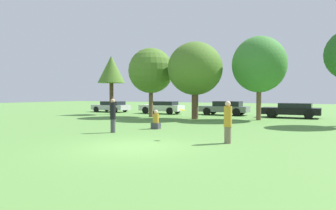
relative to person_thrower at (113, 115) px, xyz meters
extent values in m
plane|color=#5B8E42|center=(3.28, -3.05, -0.89)|extent=(120.00, 120.00, 0.00)
cylinder|color=#3F3F47|center=(0.00, 0.00, -0.55)|extent=(0.25, 0.25, 0.69)
cylinder|color=black|center=(0.00, 0.00, 0.22)|extent=(0.29, 0.29, 0.84)
sphere|color=tan|center=(0.00, 0.00, 0.74)|extent=(0.21, 0.21, 0.21)
cylinder|color=#726651|center=(6.16, -0.66, -0.56)|extent=(0.27, 0.27, 0.67)
cylinder|color=#BF8C26|center=(6.16, -0.66, 0.18)|extent=(0.32, 0.32, 0.81)
sphere|color=beige|center=(6.16, -0.66, 0.69)|extent=(0.22, 0.22, 0.22)
cylinder|color=yellow|center=(4.13, -0.54, 0.39)|extent=(0.26, 0.26, 0.07)
cube|color=#3F3F47|center=(1.12, 2.49, -0.72)|extent=(0.46, 0.39, 0.34)
cylinder|color=#BF8C26|center=(1.12, 2.49, -0.29)|extent=(0.35, 0.35, 0.52)
sphere|color=beige|center=(1.12, 2.49, 0.08)|extent=(0.23, 0.23, 0.23)
cylinder|color=#473323|center=(-8.72, 11.23, 0.65)|extent=(0.38, 0.38, 3.09)
cone|color=#4C7528|center=(-8.72, 11.23, 3.52)|extent=(2.64, 2.64, 2.64)
cylinder|color=brown|center=(-3.68, 10.19, 0.59)|extent=(0.36, 0.36, 2.95)
sphere|color=#4C7528|center=(-3.68, 10.19, 3.13)|extent=(3.90, 3.90, 3.90)
cylinder|color=brown|center=(0.56, 9.85, 0.52)|extent=(0.52, 0.52, 2.81)
ellipsoid|color=#4C7528|center=(0.56, 9.85, 3.12)|extent=(4.34, 4.34, 4.20)
cylinder|color=brown|center=(5.26, 11.17, 0.67)|extent=(0.36, 0.36, 3.12)
ellipsoid|color=#3D7F33|center=(5.26, 11.17, 3.35)|extent=(4.08, 4.08, 4.26)
cube|color=#B2B2B7|center=(-11.49, 14.67, -0.36)|extent=(4.28, 1.94, 0.54)
cube|color=black|center=(-11.18, 14.66, 0.11)|extent=(2.37, 1.66, 0.40)
cylinder|color=black|center=(-12.83, 13.81, -0.58)|extent=(0.63, 0.23, 0.62)
cylinder|color=black|center=(-12.77, 15.61, -0.58)|extent=(0.63, 0.23, 0.62)
cylinder|color=black|center=(-10.21, 13.72, -0.58)|extent=(0.63, 0.23, 0.62)
cylinder|color=black|center=(-10.16, 15.53, -0.58)|extent=(0.63, 0.23, 0.62)
cube|color=silver|center=(-5.03, 14.65, -0.30)|extent=(4.58, 1.80, 0.58)
cube|color=black|center=(-4.69, 14.64, 0.18)|extent=(2.53, 1.53, 0.38)
cylinder|color=black|center=(-6.46, 13.87, -0.54)|extent=(0.70, 0.20, 0.70)
cylinder|color=black|center=(-6.41, 15.52, -0.54)|extent=(0.70, 0.20, 0.70)
cylinder|color=black|center=(-3.65, 13.78, -0.54)|extent=(0.70, 0.20, 0.70)
cylinder|color=black|center=(-3.60, 15.43, -0.54)|extent=(0.70, 0.20, 0.70)
cube|color=slate|center=(1.30, 15.50, -0.31)|extent=(4.62, 1.87, 0.55)
cube|color=black|center=(1.64, 15.49, 0.20)|extent=(2.56, 1.60, 0.47)
cylinder|color=black|center=(-0.15, 14.68, -0.53)|extent=(0.71, 0.23, 0.71)
cylinder|color=black|center=(-0.09, 16.41, -0.53)|extent=(0.71, 0.23, 0.71)
cylinder|color=black|center=(2.69, 14.59, -0.53)|extent=(0.71, 0.23, 0.71)
cylinder|color=black|center=(2.74, 16.32, -0.53)|extent=(0.71, 0.23, 0.71)
cube|color=black|center=(7.25, 14.76, -0.32)|extent=(4.66, 2.02, 0.56)
cube|color=black|center=(7.59, 14.75, 0.15)|extent=(2.58, 1.73, 0.39)
cylinder|color=black|center=(5.79, 13.86, -0.55)|extent=(0.69, 0.24, 0.68)
cylinder|color=black|center=(5.85, 15.74, -0.55)|extent=(0.69, 0.24, 0.68)
cylinder|color=black|center=(8.64, 13.77, -0.55)|extent=(0.69, 0.24, 0.68)
cylinder|color=black|center=(8.70, 15.65, -0.55)|extent=(0.69, 0.24, 0.68)
camera|label=1|loc=(9.41, -12.35, 1.06)|focal=32.08mm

